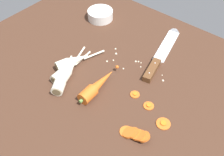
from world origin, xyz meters
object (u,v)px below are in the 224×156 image
whole_carrot (97,86)px  carrot_slice_stray_far (135,94)px  parsnip_back (62,79)px  prep_bowl (100,14)px  carrot_slice_stack (134,134)px  parsnip_mid_left (73,61)px  carrot_slice_stray_mid (149,106)px  carrot_slice_stray_near (163,123)px  parsnip_front (67,70)px  chefs_knife (163,51)px  parsnip_mid_right (69,68)px

whole_carrot → carrot_slice_stray_far: (10.98, 6.37, -1.74)cm
parsnip_back → prep_bowl: (-15.44, 37.37, 0.17)cm
carrot_slice_stack → parsnip_mid_left: bearing=164.5°
carrot_slice_stray_mid → carrot_slice_stray_near: bearing=-21.0°
whole_carrot → parsnip_front: (-13.10, -1.22, -0.12)cm
chefs_knife → whole_carrot: 31.33cm
parsnip_back → carrot_slice_stray_far: size_ratio=5.47×
chefs_knife → whole_carrot: size_ratio=1.70×
chefs_knife → carrot_slice_stray_near: bearing=-57.6°
chefs_knife → parsnip_mid_left: size_ratio=1.81×
carrot_slice_stray_far → prep_bowl: (-37.79, 25.78, 1.79)cm
parsnip_mid_left → chefs_knife: bearing=51.9°
parsnip_mid_left → parsnip_mid_right: size_ratio=1.00×
parsnip_front → carrot_slice_stray_near: 37.68cm
parsnip_back → carrot_slice_stray_near: size_ratio=3.91×
carrot_slice_stray_near → carrot_slice_stray_far: (-13.38, 3.79, 0.00)cm
parsnip_back → prep_bowl: size_ratio=1.56×
carrot_slice_stray_far → prep_bowl: bearing=145.7°
carrot_slice_stack → carrot_slice_stray_mid: carrot_slice_stack is taller
parsnip_mid_left → carrot_slice_stray_near: (39.07, -0.80, -1.62)cm
parsnip_back → prep_bowl: bearing=112.5°
parsnip_front → carrot_slice_stack: (33.08, -4.98, -1.04)cm
parsnip_back → parsnip_mid_right: bearing=109.8°
whole_carrot → carrot_slice_stray_far: size_ratio=6.48×
whole_carrot → parsnip_mid_right: whole_carrot is taller
carrot_slice_stray_near → carrot_slice_stray_far: 13.90cm
chefs_knife → carrot_slice_stack: 39.16cm
carrot_slice_stray_mid → prep_bowl: (-43.96, 26.80, 1.79)cm
chefs_knife → carrot_slice_stray_far: size_ratio=11.01×
carrot_slice_stray_mid → carrot_slice_stray_far: bearing=170.6°
carrot_slice_stack → prep_bowl: prep_bowl is taller
parsnip_front → prep_bowl: bearing=112.3°
parsnip_back → carrot_slice_stack: 31.39cm
carrot_slice_stray_near → prep_bowl: bearing=150.0°
parsnip_back → carrot_slice_stray_near: parsnip_back is taller
chefs_knife → carrot_slice_stack: carrot_slice_stack is taller
whole_carrot → carrot_slice_stray_mid: whole_carrot is taller
whole_carrot → carrot_slice_stack: whole_carrot is taller
whole_carrot → parsnip_back: size_ratio=1.19×
parsnip_front → carrot_slice_stray_near: size_ratio=4.46×
carrot_slice_stray_far → prep_bowl: 45.78cm
carrot_slice_stray_far → chefs_knife: bearing=100.2°
parsnip_back → carrot_slice_stray_far: parsnip_back is taller
prep_bowl → carrot_slice_stack: bearing=-39.3°
prep_bowl → parsnip_mid_left: bearing=-67.2°
parsnip_front → parsnip_mid_left: same height
carrot_slice_stack → carrot_slice_stray_far: bearing=125.6°
carrot_slice_stack → carrot_slice_stray_near: 9.83cm
whole_carrot → carrot_slice_stray_near: (24.35, 2.59, -1.74)cm
whole_carrot → carrot_slice_stack: 20.96cm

